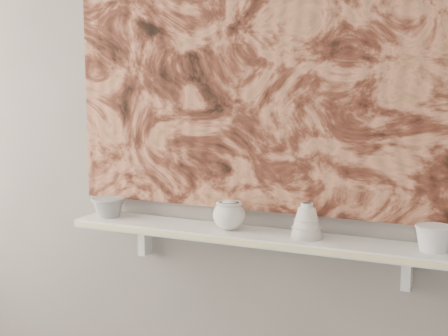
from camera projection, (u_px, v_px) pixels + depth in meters
The scene contains 11 objects.
wall_back at pixel (269, 108), 2.16m from camera, with size 3.60×3.60×0.00m, color slate.
shelf at pixel (258, 237), 2.13m from camera, with size 1.40×0.18×0.03m, color white.
shelf_stripe at pixel (248, 243), 2.05m from camera, with size 1.40×0.01×0.02m, color beige.
bracket_left at pixel (145, 239), 2.40m from camera, with size 0.03×0.06×0.12m, color white.
bracket_right at pixel (407, 271), 2.00m from camera, with size 0.03×0.06×0.12m, color white.
painting at pixel (268, 52), 2.12m from camera, with size 1.50×0.03×1.10m, color #5D2B1D.
house_motif at pixel (399, 149), 1.97m from camera, with size 0.09×0.00×0.08m, color black.
bowl_grey at pixel (108, 207), 2.37m from camera, with size 0.13×0.13×0.08m, color gray, non-canonical shape.
cup_cream at pixel (229, 215), 2.17m from camera, with size 0.11×0.11×0.10m, color silver, non-canonical shape.
bell_vessel at pixel (307, 220), 2.05m from camera, with size 0.11×0.11×0.12m, color beige, non-canonical shape.
bowl_white at pixel (434, 238), 1.89m from camera, with size 0.11×0.11×0.08m, color white, non-canonical shape.
Camera 1 is at (0.75, -0.44, 1.45)m, focal length 50.00 mm.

